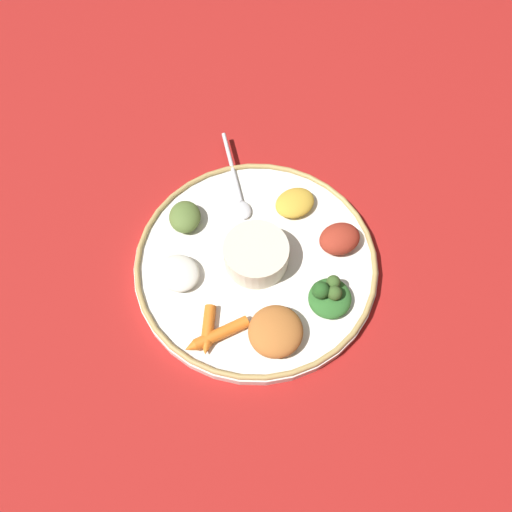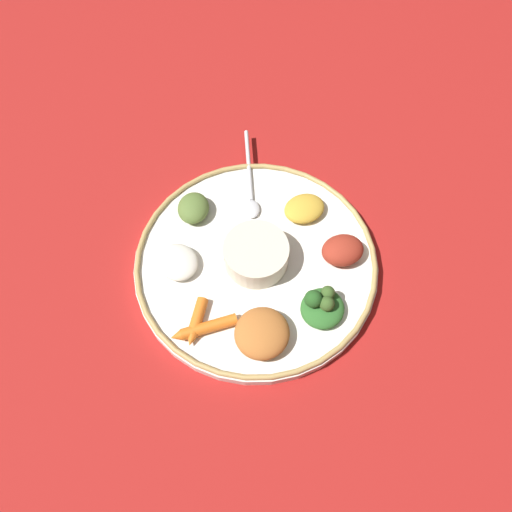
# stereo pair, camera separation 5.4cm
# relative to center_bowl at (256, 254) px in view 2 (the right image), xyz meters

# --- Properties ---
(ground_plane) EXTENTS (2.40, 2.40, 0.00)m
(ground_plane) POSITION_rel_center_bowl_xyz_m (0.00, 0.00, -0.04)
(ground_plane) COLOR maroon
(platter) EXTENTS (0.37, 0.37, 0.02)m
(platter) POSITION_rel_center_bowl_xyz_m (0.00, 0.00, -0.03)
(platter) COLOR white
(platter) RESTS_ON ground_plane
(platter_rim) EXTENTS (0.36, 0.36, 0.01)m
(platter_rim) POSITION_rel_center_bowl_xyz_m (0.00, 0.00, -0.02)
(platter_rim) COLOR tan
(platter_rim) RESTS_ON platter
(center_bowl) EXTENTS (0.10, 0.10, 0.04)m
(center_bowl) POSITION_rel_center_bowl_xyz_m (0.00, 0.00, 0.00)
(center_bowl) COLOR beige
(center_bowl) RESTS_ON platter
(spoon) EXTENTS (0.17, 0.09, 0.01)m
(spoon) POSITION_rel_center_bowl_xyz_m (0.12, -0.06, -0.02)
(spoon) COLOR silver
(spoon) RESTS_ON platter
(greens_pile) EXTENTS (0.08, 0.08, 0.04)m
(greens_pile) POSITION_rel_center_bowl_xyz_m (-0.11, -0.04, -0.01)
(greens_pile) COLOR #2D6628
(greens_pile) RESTS_ON platter
(carrot_near_spoon) EXTENTS (0.06, 0.06, 0.02)m
(carrot_near_spoon) POSITION_rel_center_bowl_xyz_m (-0.05, 0.12, -0.01)
(carrot_near_spoon) COLOR orange
(carrot_near_spoon) RESTS_ON platter
(carrot_outer) EXTENTS (0.03, 0.10, 0.02)m
(carrot_outer) POSITION_rel_center_bowl_xyz_m (-0.06, 0.12, -0.01)
(carrot_outer) COLOR orange
(carrot_outer) RESTS_ON platter
(mound_collards) EXTENTS (0.07, 0.07, 0.03)m
(mound_collards) POSITION_rel_center_bowl_xyz_m (0.12, 0.04, -0.01)
(mound_collards) COLOR #567033
(mound_collards) RESTS_ON platter
(mound_rice_white) EXTENTS (0.07, 0.06, 0.02)m
(mound_rice_white) POSITION_rel_center_bowl_xyz_m (0.05, 0.10, -0.01)
(mound_rice_white) COLOR silver
(mound_rice_white) RESTS_ON platter
(mound_chickpea) EXTENTS (0.10, 0.10, 0.03)m
(mound_chickpea) POSITION_rel_center_bowl_xyz_m (-0.11, 0.05, -0.01)
(mound_chickpea) COLOR #B2662D
(mound_chickpea) RESTS_ON platter
(mound_beet) EXTENTS (0.06, 0.07, 0.03)m
(mound_beet) POSITION_rel_center_bowl_xyz_m (-0.05, -0.12, -0.00)
(mound_beet) COLOR maroon
(mound_beet) RESTS_ON platter
(mound_lentil_yellow) EXTENTS (0.06, 0.07, 0.02)m
(mound_lentil_yellow) POSITION_rel_center_bowl_xyz_m (0.04, -0.11, -0.01)
(mound_lentil_yellow) COLOR gold
(mound_lentil_yellow) RESTS_ON platter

